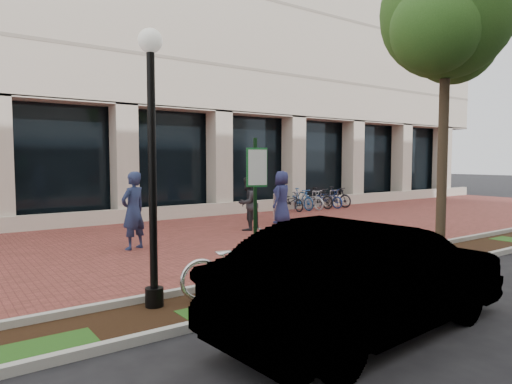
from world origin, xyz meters
TOP-DOWN VIEW (x-y plane):
  - ground at (0.00, 0.00)m, footprint 120.00×120.00m
  - brick_plaza at (0.00, 0.00)m, footprint 40.00×9.00m
  - planting_strip at (0.00, -5.25)m, footprint 40.00×1.50m
  - curb_plaza_side at (0.00, -4.50)m, footprint 40.00×0.12m
  - curb_street_side at (0.00, -6.00)m, footprint 40.00×0.12m
  - parking_sign at (-3.55, -5.37)m, footprint 0.34×0.07m
  - lamppost at (-5.05, -4.80)m, footprint 0.36×0.36m
  - street_tree at (1.73, -5.29)m, footprint 3.47×2.89m
  - locked_bicycle at (-3.67, -5.02)m, footprint 2.08×0.97m
  - pedestrian_left at (-3.66, -0.30)m, footprint 0.84×0.71m
  - pedestrian_mid at (0.42, 0.58)m, footprint 0.99×0.87m
  - pedestrian_right at (2.29, 1.18)m, footprint 1.07×0.94m
  - bollard at (2.60, 1.99)m, footprint 0.12×0.12m
  - bike_rack_cluster at (6.43, 3.95)m, footprint 3.48×1.74m
  - sedan_near_curb at (-3.21, -7.38)m, footprint 4.56×1.87m

SIDE VIEW (x-z plane):
  - ground at x=0.00m, z-range 0.00..0.00m
  - brick_plaza at x=0.00m, z-range 0.00..0.01m
  - planting_strip at x=0.00m, z-range 0.00..0.01m
  - curb_plaza_side at x=0.00m, z-range 0.00..0.12m
  - curb_street_side at x=0.00m, z-range 0.00..0.12m
  - bike_rack_cluster at x=6.43m, z-range -0.03..0.95m
  - bollard at x=2.60m, z-range 0.01..1.03m
  - locked_bicycle at x=-3.67m, z-range 0.00..1.05m
  - sedan_near_curb at x=-3.21m, z-range 0.00..1.47m
  - pedestrian_mid at x=0.42m, z-range 0.00..1.72m
  - pedestrian_right at x=2.29m, z-range 0.00..1.85m
  - pedestrian_left at x=-3.66m, z-range 0.00..1.95m
  - parking_sign at x=-3.55m, z-range 0.34..2.92m
  - lamppost at x=-5.05m, z-range 0.27..4.43m
  - street_tree at x=1.73m, z-range 1.82..8.75m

